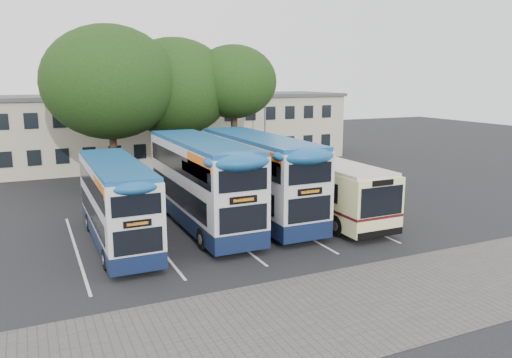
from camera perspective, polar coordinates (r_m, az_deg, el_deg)
The scene contains 12 objects.
ground at distance 23.12m, azimuth 9.23°, elevation -8.01°, with size 120.00×120.00×0.00m, color black.
paving_strip at distance 18.28m, azimuth 12.82°, elevation -13.57°, with size 40.00×6.00×0.01m, color #595654.
bay_lines at distance 25.71m, azimuth -4.10°, elevation -5.86°, with size 14.12×11.00×0.01m.
depot_building at distance 46.86m, azimuth -9.40°, elevation 5.82°, with size 32.40×8.40×6.20m.
lamp_post at distance 42.24m, azimuth 1.06°, elevation 7.99°, with size 0.25×1.05×9.06m.
tree_left at distance 35.39m, azimuth -16.37°, elevation 10.54°, with size 8.95×8.95×11.17m.
tree_mid at distance 37.76m, azimuth -9.27°, elevation 10.30°, with size 8.44×8.44×10.57m.
tree_right at distance 37.54m, azimuth -2.56°, elevation 11.00°, with size 6.35×6.35×10.07m.
bus_dd_left at distance 23.93m, azimuth -15.65°, elevation -2.24°, with size 2.28×9.40×3.92m.
bus_dd_mid at distance 25.97m, azimuth -6.26°, elevation 0.00°, with size 2.66×10.96×4.57m.
bus_dd_right at distance 27.31m, azimuth 0.24°, elevation 0.65°, with size 2.66×10.98×4.58m.
bus_single at distance 28.25m, azimuth 7.22°, elevation -0.52°, with size 2.75×10.80×3.22m.
Camera 1 is at (-12.32, -18.00, 7.66)m, focal length 35.00 mm.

